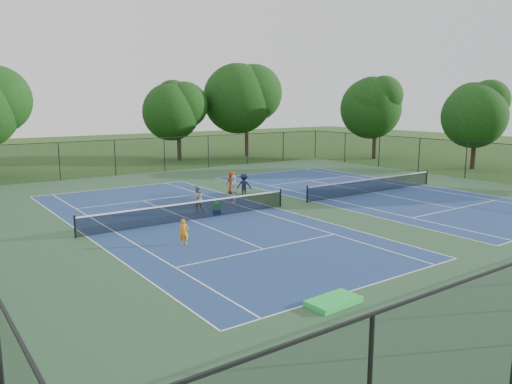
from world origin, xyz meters
TOP-DOWN VIEW (x-y plane):
  - ground at (0.00, 0.00)m, footprint 140.00×140.00m
  - court_pad at (0.00, 0.00)m, footprint 36.00×36.00m
  - tennis_court_left at (-7.00, 0.00)m, footprint 12.00×23.83m
  - tennis_court_right at (7.00, 0.00)m, footprint 12.00×23.83m
  - perimeter_fence at (0.00, 0.00)m, footprint 36.08×36.08m
  - tree_back_c at (5.00, 25.00)m, footprint 6.00×6.00m
  - tree_back_d at (13.00, 24.00)m, footprint 7.80×7.80m
  - tree_side_e at (23.00, 14.00)m, footprint 6.60×6.60m
  - tree_side_f at (24.00, 3.00)m, footprint 5.80×5.80m
  - child_player at (-9.41, -3.84)m, footprint 0.48×0.39m
  - instructor at (-5.83, 1.43)m, footprint 0.83×0.69m
  - bystander_a at (-2.76, 2.43)m, footprint 1.04×1.02m
  - bystander_b at (-1.03, 3.88)m, footprint 1.13×1.03m
  - bystander_c at (-1.07, 5.30)m, footprint 0.83×0.64m
  - ball_crate at (-5.20, 0.40)m, footprint 0.45×0.34m
  - ball_hopper at (-5.20, 0.40)m, footprint 0.36×0.28m
  - green_tarp at (-8.67, -12.32)m, footprint 1.75×1.02m

SIDE VIEW (x-z plane):
  - ground at x=0.00m, z-range 0.00..0.00m
  - court_pad at x=0.00m, z-range 0.00..0.01m
  - green_tarp at x=-8.67m, z-range 0.01..0.18m
  - tennis_court_left at x=-7.00m, z-range -0.44..0.63m
  - tennis_court_right at x=7.00m, z-range -0.44..0.63m
  - ball_crate at x=-5.20m, z-range 0.00..0.28m
  - ball_hopper at x=-5.20m, z-range 0.28..0.69m
  - child_player at x=-9.41m, z-range 0.00..1.14m
  - bystander_c at x=-1.07m, z-range 0.00..1.51m
  - bystander_b at x=-1.03m, z-range 0.00..1.52m
  - instructor at x=-5.83m, z-range 0.00..1.55m
  - bystander_a at x=-2.76m, z-range 0.00..1.75m
  - perimeter_fence at x=0.00m, z-range 0.09..3.11m
  - tree_side_f at x=24.00m, z-range 1.19..9.31m
  - tree_back_c at x=5.00m, z-range 1.28..9.68m
  - tree_side_e at x=23.00m, z-range 1.37..10.25m
  - tree_back_d at x=13.00m, z-range 1.64..12.01m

